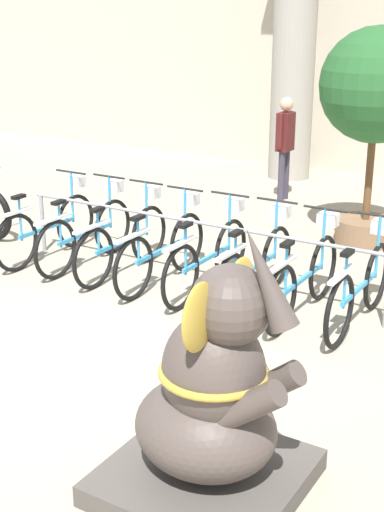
{
  "coord_description": "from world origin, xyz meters",
  "views": [
    {
      "loc": [
        3.83,
        -4.54,
        2.99
      ],
      "look_at": [
        0.82,
        0.33,
        1.0
      ],
      "focal_mm": 50.0,
      "sensor_mm": 36.0,
      "label": 1
    }
  ],
  "objects_px": {
    "bicycle_3": "(163,249)",
    "person_pedestrian": "(285,139)",
    "bicycle_6": "(305,276)",
    "bicycle_7": "(361,286)",
    "bicycle_2": "(124,240)",
    "bicycle_0": "(49,226)",
    "bicycle_4": "(209,256)",
    "bicycle_5": "(256,265)",
    "elephant_statue": "(212,405)",
    "bicycle_1": "(87,232)",
    "potted_tree": "(376,95)"
  },
  "relations": [
    {
      "from": "bicycle_4",
      "to": "bicycle_7",
      "type": "height_order",
      "value": "same"
    },
    {
      "from": "potted_tree",
      "to": "bicycle_6",
      "type": "bearing_deg",
      "value": -84.49
    },
    {
      "from": "bicycle_5",
      "to": "bicycle_6",
      "type": "height_order",
      "value": "same"
    },
    {
      "from": "bicycle_6",
      "to": "elephant_statue",
      "type": "relative_size",
      "value": 0.96
    },
    {
      "from": "bicycle_3",
      "to": "person_pedestrian",
      "type": "distance_m",
      "value": 4.26
    },
    {
      "from": "bicycle_0",
      "to": "bicycle_4",
      "type": "bearing_deg",
      "value": 1.29
    },
    {
      "from": "bicycle_4",
      "to": "elephant_statue",
      "type": "xyz_separation_m",
      "value": [
        1.77,
        -2.98,
        0.21
      ]
    },
    {
      "from": "bicycle_6",
      "to": "bicycle_0",
      "type": "bearing_deg",
      "value": -179.52
    },
    {
      "from": "bicycle_1",
      "to": "bicycle_7",
      "type": "xyz_separation_m",
      "value": [
        3.44,
        0.02,
        0.0
      ]
    },
    {
      "from": "bicycle_5",
      "to": "potted_tree",
      "type": "bearing_deg",
      "value": 83.15
    },
    {
      "from": "bicycle_1",
      "to": "bicycle_6",
      "type": "relative_size",
      "value": 1.0
    },
    {
      "from": "bicycle_0",
      "to": "potted_tree",
      "type": "relative_size",
      "value": 0.64
    },
    {
      "from": "bicycle_7",
      "to": "person_pedestrian",
      "type": "distance_m",
      "value": 4.99
    },
    {
      "from": "bicycle_5",
      "to": "bicycle_7",
      "type": "relative_size",
      "value": 1.0
    },
    {
      "from": "bicycle_7",
      "to": "bicycle_4",
      "type": "bearing_deg",
      "value": -179.21
    },
    {
      "from": "bicycle_5",
      "to": "elephant_statue",
      "type": "height_order",
      "value": "elephant_statue"
    },
    {
      "from": "bicycle_2",
      "to": "person_pedestrian",
      "type": "bearing_deg",
      "value": 88.2
    },
    {
      "from": "elephant_statue",
      "to": "person_pedestrian",
      "type": "relative_size",
      "value": 1.12
    },
    {
      "from": "bicycle_2",
      "to": "bicycle_6",
      "type": "bearing_deg",
      "value": -0.3
    },
    {
      "from": "bicycle_3",
      "to": "person_pedestrian",
      "type": "xyz_separation_m",
      "value": [
        -0.44,
        4.2,
        0.59
      ]
    },
    {
      "from": "bicycle_1",
      "to": "bicycle_2",
      "type": "distance_m",
      "value": 0.57
    },
    {
      "from": "bicycle_0",
      "to": "bicycle_4",
      "type": "xyz_separation_m",
      "value": [
        2.29,
        0.05,
        0.0
      ]
    },
    {
      "from": "bicycle_5",
      "to": "person_pedestrian",
      "type": "xyz_separation_m",
      "value": [
        -1.59,
        4.14,
        0.59
      ]
    },
    {
      "from": "person_pedestrian",
      "to": "bicycle_3",
      "type": "bearing_deg",
      "value": -84.0
    },
    {
      "from": "bicycle_7",
      "to": "person_pedestrian",
      "type": "relative_size",
      "value": 1.07
    },
    {
      "from": "bicycle_0",
      "to": "bicycle_3",
      "type": "bearing_deg",
      "value": 0.34
    },
    {
      "from": "bicycle_6",
      "to": "person_pedestrian",
      "type": "height_order",
      "value": "person_pedestrian"
    },
    {
      "from": "bicycle_0",
      "to": "person_pedestrian",
      "type": "distance_m",
      "value": 4.44
    },
    {
      "from": "bicycle_2",
      "to": "bicycle_4",
      "type": "bearing_deg",
      "value": 0.54
    },
    {
      "from": "bicycle_1",
      "to": "bicycle_6",
      "type": "distance_m",
      "value": 2.87
    },
    {
      "from": "bicycle_0",
      "to": "bicycle_7",
      "type": "distance_m",
      "value": 4.01
    },
    {
      "from": "bicycle_5",
      "to": "elephant_statue",
      "type": "bearing_deg",
      "value": -68.21
    },
    {
      "from": "bicycle_2",
      "to": "bicycle_0",
      "type": "bearing_deg",
      "value": -177.95
    },
    {
      "from": "elephant_statue",
      "to": "bicycle_1",
      "type": "bearing_deg",
      "value": 139.49
    },
    {
      "from": "bicycle_2",
      "to": "bicycle_3",
      "type": "height_order",
      "value": "same"
    },
    {
      "from": "bicycle_1",
      "to": "bicycle_6",
      "type": "height_order",
      "value": "same"
    },
    {
      "from": "bicycle_4",
      "to": "bicycle_3",
      "type": "bearing_deg",
      "value": -175.86
    },
    {
      "from": "bicycle_1",
      "to": "bicycle_2",
      "type": "height_order",
      "value": "same"
    },
    {
      "from": "bicycle_2",
      "to": "bicycle_6",
      "type": "distance_m",
      "value": 2.29
    },
    {
      "from": "bicycle_3",
      "to": "bicycle_7",
      "type": "xyz_separation_m",
      "value": [
        2.29,
        0.07,
        0.0
      ]
    },
    {
      "from": "bicycle_5",
      "to": "bicycle_6",
      "type": "xyz_separation_m",
      "value": [
        0.57,
        -0.04,
        0.0
      ]
    },
    {
      "from": "bicycle_2",
      "to": "bicycle_5",
      "type": "bearing_deg",
      "value": 1.05
    },
    {
      "from": "bicycle_5",
      "to": "bicycle_2",
      "type": "bearing_deg",
      "value": -178.95
    },
    {
      "from": "bicycle_0",
      "to": "bicycle_1",
      "type": "relative_size",
      "value": 1.0
    },
    {
      "from": "bicycle_5",
      "to": "person_pedestrian",
      "type": "height_order",
      "value": "person_pedestrian"
    },
    {
      "from": "bicycle_2",
      "to": "bicycle_6",
      "type": "xyz_separation_m",
      "value": [
        2.29,
        -0.01,
        0.0
      ]
    },
    {
      "from": "elephant_statue",
      "to": "potted_tree",
      "type": "bearing_deg",
      "value": 98.93
    },
    {
      "from": "bicycle_1",
      "to": "potted_tree",
      "type": "relative_size",
      "value": 0.64
    },
    {
      "from": "bicycle_0",
      "to": "potted_tree",
      "type": "bearing_deg",
      "value": 40.32
    },
    {
      "from": "bicycle_3",
      "to": "bicycle_7",
      "type": "relative_size",
      "value": 1.0
    }
  ]
}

